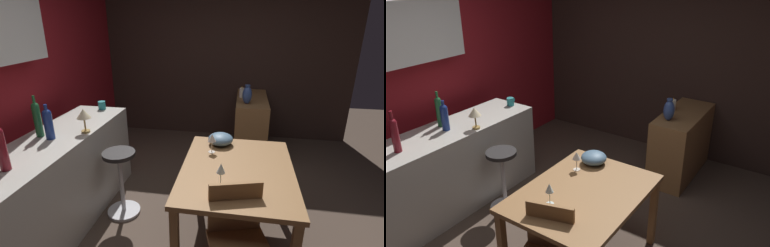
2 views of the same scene
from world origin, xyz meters
The scene contains 17 objects.
ground_plane centered at (0.00, 0.00, 0.00)m, with size 9.00×9.00×0.00m, color #47382D.
wall_side_right centered at (2.55, 0.30, 1.30)m, with size 0.10×4.40×2.60m, color #33231E.
dining_table centered at (-0.05, -0.21, 0.65)m, with size 1.23×0.93×0.74m.
kitchen_counter centered at (-0.14, 1.46, 0.45)m, with size 2.10×0.60×0.90m, color #B2ADA3.
sideboard_cabinet centered at (1.95, -0.36, 0.41)m, with size 1.10×0.44×0.82m, color olive.
chair_near_window centered at (-0.61, -0.24, 0.49)m, with size 0.50×0.50×0.87m.
bar_stool centered at (0.14, 0.94, 0.37)m, with size 0.34×0.34×0.70m.
wine_glass_left centered at (-0.35, -0.09, 0.88)m, with size 0.06×0.06×0.19m.
wine_glass_right centered at (0.21, 0.04, 0.88)m, with size 0.08×0.08×0.18m.
fruit_bowl centered at (0.40, -0.03, 0.80)m, with size 0.24×0.24×0.11m, color slate.
wine_bottle_green centered at (-0.06, 1.59, 1.08)m, with size 0.07×0.07×0.38m.
wine_bottle_ruby centered at (-0.66, 1.42, 1.08)m, with size 0.07×0.07×0.40m.
wine_bottle_cobalt centered at (-0.10, 1.46, 1.05)m, with size 0.08×0.08×0.32m.
cup_teal centered at (0.81, 1.41, 0.95)m, with size 0.12×0.09×0.10m.
counter_lamp centered at (0.10, 1.23, 1.07)m, with size 0.13×0.13×0.23m.
pillar_candle_tall centered at (1.95, -0.21, 0.89)m, with size 0.07×0.07×0.16m.
vase_ceramic_blue centered at (1.62, -0.28, 0.94)m, with size 0.13×0.13×0.26m.
Camera 1 is at (-2.23, -0.21, 1.93)m, focal length 27.10 mm.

